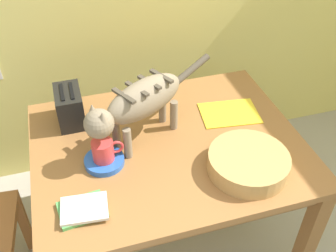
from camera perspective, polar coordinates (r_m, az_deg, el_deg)
The scene contains 8 objects.
dining_table at distance 1.85m, azimuth -0.00°, elevation -4.46°, with size 1.22×0.96×0.73m.
cat at distance 1.67m, azimuth -4.26°, elevation 3.39°, with size 0.64×0.38×0.31m.
saucer_bowl at distance 1.71m, azimuth -9.23°, elevation -5.02°, with size 0.17×0.17×0.03m, color blue.
coffee_mug at distance 1.67m, azimuth -9.33°, elevation -3.51°, with size 0.14×0.09×0.09m.
magazine at distance 1.98m, azimuth 8.91°, elevation 1.85°, with size 0.28×0.20×0.01m, color yellow.
book_stack at distance 1.55m, azimuth -12.23°, elevation -11.72°, with size 0.20×0.16×0.03m.
wicker_basket at distance 1.67m, azimuth 11.59°, elevation -5.22°, with size 0.34×0.34×0.08m.
toaster at distance 1.92m, azimuth -14.10°, elevation 2.76°, with size 0.12×0.20×0.18m.
Camera 1 is at (-0.46, -0.27, 1.93)m, focal length 41.93 mm.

